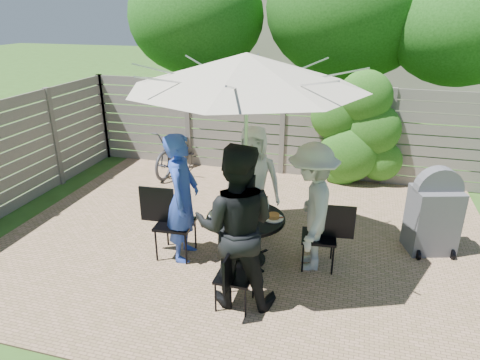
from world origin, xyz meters
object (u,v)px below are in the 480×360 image
(chair_front, at_px, (234,288))
(bicycle, at_px, (178,150))
(patio_table, at_px, (246,230))
(chair_back, at_px, (253,212))
(person_left, at_px, (183,198))
(umbrella, at_px, (246,70))
(bbq_grill, at_px, (433,214))
(chair_left, at_px, (175,236))
(person_front, at_px, (236,227))
(chair_right, at_px, (319,248))
(person_right, at_px, (311,208))
(plate_left, at_px, (218,213))
(syrup_jug, at_px, (242,209))
(glass_right, at_px, (266,210))
(coffee_cup, at_px, (255,206))
(glass_front, at_px, (251,222))
(plate_front, at_px, (242,228))
(plate_right, at_px, (273,217))
(glass_left, at_px, (224,214))
(person_back, at_px, (253,181))
(glass_back, at_px, (240,203))
(plate_back, at_px, (249,203))

(chair_front, distance_m, bicycle, 4.54)
(patio_table, distance_m, chair_back, 0.98)
(patio_table, distance_m, person_left, 0.93)
(umbrella, xyz_separation_m, chair_front, (0.13, -0.96, -2.27))
(bbq_grill, bearing_deg, chair_left, -179.08)
(person_front, distance_m, chair_right, 1.45)
(person_right, height_order, bbq_grill, person_right)
(plate_left, height_order, syrup_jug, syrup_jug)
(glass_right, bearing_deg, coffee_cup, 151.78)
(bicycle, height_order, bbq_grill, bbq_grill)
(glass_front, distance_m, bbq_grill, 2.56)
(coffee_cup, bearing_deg, plate_front, -92.20)
(patio_table, distance_m, chair_right, 0.98)
(person_left, distance_m, glass_right, 1.10)
(chair_left, height_order, person_left, person_left)
(umbrella, height_order, plate_right, umbrella)
(chair_left, xyz_separation_m, plate_left, (0.60, 0.08, 0.39))
(glass_front, bearing_deg, glass_left, 164.58)
(glass_right, bearing_deg, plate_right, -38.67)
(glass_right, height_order, syrup_jug, syrup_jug)
(person_left, bearing_deg, chair_front, -139.33)
(plate_front, height_order, bicycle, bicycle)
(person_back, bearing_deg, glass_right, -70.30)
(person_front, relative_size, plate_front, 7.36)
(plate_left, bearing_deg, plate_right, 7.58)
(chair_back, relative_size, chair_front, 1.07)
(plate_front, bearing_deg, chair_front, -82.59)
(chair_right, xyz_separation_m, glass_right, (-0.71, 0.01, 0.46))
(chair_right, distance_m, plate_right, 0.73)
(glass_front, xyz_separation_m, syrup_jug, (-0.20, 0.29, 0.01))
(person_back, height_order, syrup_jug, person_back)
(glass_right, distance_m, bbq_grill, 2.30)
(chair_front, height_order, chair_right, chair_right)
(person_right, bearing_deg, chair_right, 89.82)
(person_right, xyz_separation_m, bbq_grill, (1.57, 0.84, -0.28))
(glass_left, height_order, bbq_grill, bbq_grill)
(chair_back, xyz_separation_m, person_front, (0.24, -1.78, 0.69))
(glass_back, bearing_deg, glass_left, -105.42)
(plate_back, relative_size, plate_front, 1.00)
(coffee_cup, bearing_deg, glass_front, -81.83)
(bicycle, bearing_deg, plate_left, -52.51)
(chair_left, distance_m, chair_right, 1.93)
(umbrella, relative_size, plate_front, 12.09)
(plate_left, bearing_deg, person_left, -172.42)
(chair_front, bearing_deg, person_back, 7.60)
(plate_front, xyz_separation_m, bicycle, (-2.26, 3.29, -0.23))
(glass_left, height_order, coffee_cup, glass_left)
(glass_left, bearing_deg, plate_front, -36.92)
(coffee_cup, bearing_deg, patio_table, -106.86)
(plate_back, xyz_separation_m, glass_right, (0.29, -0.22, 0.05))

